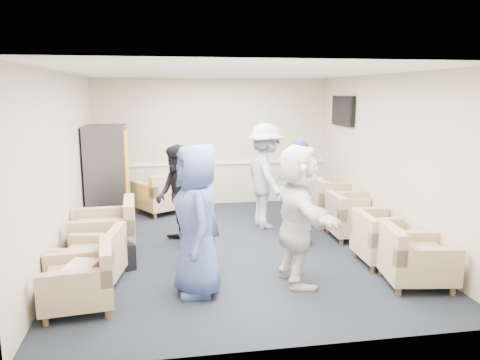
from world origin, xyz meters
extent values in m
plane|color=black|center=(0.00, 0.00, 0.00)|extent=(6.00, 6.00, 0.00)
plane|color=white|center=(0.00, 0.00, 2.70)|extent=(6.00, 6.00, 0.00)
cube|color=beige|center=(0.00, 3.00, 1.35)|extent=(5.00, 0.02, 2.70)
cube|color=beige|center=(0.00, -3.00, 1.35)|extent=(5.00, 0.02, 2.70)
cube|color=beige|center=(-2.50, 0.00, 1.35)|extent=(0.02, 6.00, 2.70)
cube|color=beige|center=(2.50, 0.00, 1.35)|extent=(0.02, 6.00, 2.70)
cube|color=white|center=(0.00, 2.98, 0.90)|extent=(4.98, 0.04, 0.06)
cube|color=black|center=(2.44, 1.80, 2.05)|extent=(0.07, 1.00, 0.58)
cube|color=black|center=(2.40, 1.80, 2.05)|extent=(0.01, 0.92, 0.50)
cube|color=#46464D|center=(2.48, 1.80, 1.90)|extent=(0.04, 0.10, 0.25)
cube|color=tan|center=(-2.07, -1.81, 0.24)|extent=(0.86, 0.86, 0.26)
cube|color=#957952|center=(-2.07, -1.81, 0.41)|extent=(0.59, 0.56, 0.09)
cube|color=tan|center=(-1.74, -1.77, 0.55)|extent=(0.21, 0.79, 0.37)
cube|color=tan|center=(-2.02, -1.06, 0.23)|extent=(0.87, 0.87, 0.25)
cube|color=#957952|center=(-2.02, -1.06, 0.40)|extent=(0.60, 0.57, 0.09)
cube|color=tan|center=(-1.71, -1.11, 0.53)|extent=(0.25, 0.76, 0.35)
cube|color=tan|center=(-1.96, -0.09, 0.28)|extent=(0.95, 0.95, 0.30)
cube|color=#957952|center=(-1.96, -0.09, 0.48)|extent=(0.66, 0.62, 0.11)
cube|color=tan|center=(-1.59, -0.07, 0.64)|extent=(0.19, 0.91, 0.43)
cube|color=tan|center=(2.05, -1.81, 0.25)|extent=(0.92, 0.92, 0.27)
cube|color=#957952|center=(2.05, -1.81, 0.43)|extent=(0.64, 0.60, 0.10)
cube|color=tan|center=(1.72, -1.76, 0.57)|extent=(0.25, 0.82, 0.38)
cube|color=tan|center=(2.03, -1.03, 0.24)|extent=(0.80, 0.80, 0.26)
cube|color=#957952|center=(2.03, -1.03, 0.41)|extent=(0.55, 0.52, 0.09)
cube|color=tan|center=(1.70, -1.02, 0.55)|extent=(0.15, 0.78, 0.37)
cube|color=tan|center=(2.06, 0.16, 0.25)|extent=(0.83, 0.83, 0.27)
cube|color=#957952|center=(2.06, 0.16, 0.43)|extent=(0.58, 0.54, 0.10)
cube|color=tan|center=(1.72, 0.17, 0.57)|extent=(0.15, 0.82, 0.38)
cube|color=tan|center=(2.06, 1.01, 0.29)|extent=(0.98, 0.98, 0.31)
cube|color=#957952|center=(2.06, 1.01, 0.50)|extent=(0.68, 0.63, 0.11)
cube|color=tan|center=(1.67, 1.00, 0.67)|extent=(0.19, 0.95, 0.44)
cube|color=tan|center=(-1.13, 2.41, 0.27)|extent=(1.22, 1.22, 0.29)
cube|color=#957952|center=(-1.13, 2.41, 0.47)|extent=(0.81, 0.82, 0.10)
cube|color=tan|center=(-0.94, 2.09, 0.62)|extent=(0.83, 0.58, 0.42)
cube|color=#46464D|center=(-2.10, 1.87, 0.91)|extent=(0.72, 0.86, 1.82)
cube|color=orange|center=(-1.73, 1.87, 1.00)|extent=(0.02, 0.73, 1.45)
cube|color=black|center=(-1.73, 1.87, 0.24)|extent=(0.02, 0.43, 0.11)
cube|color=black|center=(-1.63, -0.69, 0.18)|extent=(0.30, 0.27, 0.36)
sphere|color=black|center=(-1.63, -0.69, 0.34)|extent=(0.18, 0.18, 0.18)
cube|color=beige|center=(-2.02, -1.81, 0.47)|extent=(0.41, 0.48, 0.12)
imported|color=#3F5498|center=(-0.70, -1.60, 0.91)|extent=(0.67, 0.95, 1.82)
imported|color=#3F5498|center=(-0.56, -0.77, 0.87)|extent=(0.51, 0.69, 1.73)
imported|color=black|center=(-0.87, 0.27, 0.81)|extent=(0.79, 0.91, 1.61)
imported|color=beige|center=(0.73, 1.04, 0.94)|extent=(0.89, 1.31, 1.87)
imported|color=#3F5498|center=(1.05, 0.04, 0.85)|extent=(0.45, 1.01, 1.70)
imported|color=silver|center=(0.57, -1.49, 0.90)|extent=(0.62, 1.69, 1.79)
camera|label=1|loc=(-1.09, -6.97, 2.42)|focal=35.00mm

